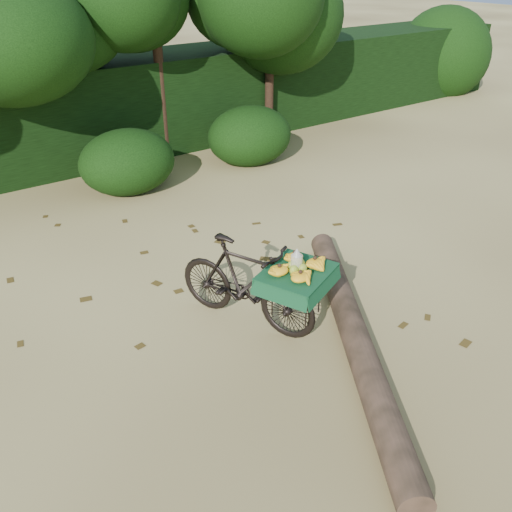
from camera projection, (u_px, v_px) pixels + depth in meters
ground at (172, 356)px, 5.48m from camera, size 80.00×80.00×0.00m
vendor_bicycle at (247, 283)px, 5.73m from camera, size 1.22×1.83×1.01m
fallen_log at (355, 335)px, 5.55m from camera, size 2.37×3.53×0.29m
bush_clumps at (69, 178)px, 8.55m from camera, size 8.80×1.70×0.90m
leaf_litter at (144, 324)px, 5.93m from camera, size 7.00×7.30×0.01m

